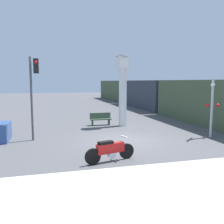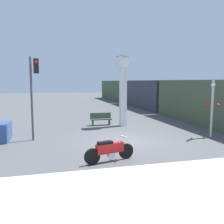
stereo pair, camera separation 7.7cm
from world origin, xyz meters
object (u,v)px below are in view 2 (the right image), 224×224
(clock_tower, at_px, (123,80))
(railroad_crossing_signal, at_px, (212,105))
(motorcycle, at_px, (110,150))
(traffic_light, at_px, (34,84))
(freight_train, at_px, (145,94))
(bench, at_px, (101,119))

(clock_tower, xyz_separation_m, railroad_crossing_signal, (3.98, -4.91, -1.53))
(motorcycle, bearing_deg, railroad_crossing_signal, 8.29)
(traffic_light, bearing_deg, clock_tower, 27.15)
(freight_train, xyz_separation_m, railroad_crossing_signal, (-2.79, -17.23, 0.19))
(clock_tower, xyz_separation_m, freight_train, (6.77, 12.32, -1.72))
(clock_tower, relative_size, freight_train, 0.13)
(freight_train, bearing_deg, motorcycle, -115.79)
(clock_tower, distance_m, traffic_light, 6.86)
(railroad_crossing_signal, distance_m, bench, 7.99)
(bench, bearing_deg, freight_train, 54.44)
(clock_tower, bearing_deg, bench, 154.74)
(motorcycle, height_order, freight_train, freight_train)
(traffic_light, xyz_separation_m, railroad_crossing_signal, (10.08, -1.78, -1.27))
(motorcycle, xyz_separation_m, clock_tower, (2.99, 7.88, 2.94))
(traffic_light, distance_m, bench, 6.55)
(motorcycle, distance_m, traffic_light, 6.28)
(freight_train, distance_m, railroad_crossing_signal, 17.45)
(railroad_crossing_signal, bearing_deg, clock_tower, 129.02)
(traffic_light, bearing_deg, freight_train, 50.20)
(clock_tower, xyz_separation_m, traffic_light, (-6.10, -3.13, -0.26))
(motorcycle, xyz_separation_m, freight_train, (9.76, 20.20, 1.22))
(freight_train, relative_size, traffic_light, 8.58)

